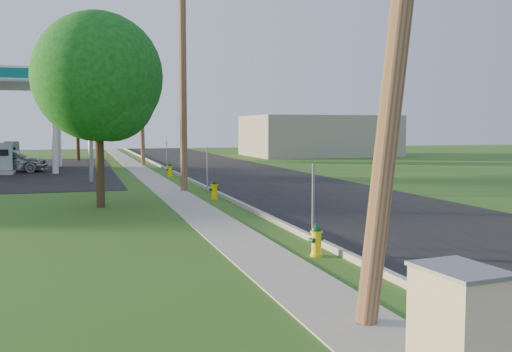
{
  "coord_description": "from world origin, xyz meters",
  "views": [
    {
      "loc": [
        -5.01,
        -8.23,
        2.85
      ],
      "look_at": [
        0.0,
        8.0,
        1.4
      ],
      "focal_mm": 40.0,
      "sensor_mm": 36.0,
      "label": 1
    }
  ],
  "objects_px": {
    "fuel_pump_se": "(12,158)",
    "hydrant_mid": "(214,190)",
    "tree_lot": "(78,108)",
    "utility_cabinet": "(458,342)",
    "price_pylon": "(89,77)",
    "tree_verge": "(101,82)",
    "hydrant_far": "(170,170)",
    "car_silver": "(9,160)",
    "utility_pole_mid": "(183,80)",
    "utility_pole_far": "(141,101)",
    "fuel_pump_ne": "(5,162)",
    "hydrant_near": "(317,240)"
  },
  "relations": [
    {
      "from": "utility_cabinet",
      "to": "utility_pole_far",
      "type": "bearing_deg",
      "value": 88.65
    },
    {
      "from": "utility_pole_mid",
      "to": "hydrant_far",
      "type": "distance_m",
      "value": 8.94
    },
    {
      "from": "fuel_pump_ne",
      "to": "fuel_pump_se",
      "type": "bearing_deg",
      "value": 90.0
    },
    {
      "from": "hydrant_mid",
      "to": "price_pylon",
      "type": "bearing_deg",
      "value": 117.18
    },
    {
      "from": "utility_pole_far",
      "to": "price_pylon",
      "type": "relative_size",
      "value": 1.39
    },
    {
      "from": "utility_cabinet",
      "to": "tree_verge",
      "type": "bearing_deg",
      "value": 99.58
    },
    {
      "from": "tree_lot",
      "to": "utility_cabinet",
      "type": "distance_m",
      "value": 47.08
    },
    {
      "from": "hydrant_far",
      "to": "hydrant_near",
      "type": "bearing_deg",
      "value": -89.96
    },
    {
      "from": "hydrant_near",
      "to": "hydrant_far",
      "type": "bearing_deg",
      "value": 90.04
    },
    {
      "from": "fuel_pump_se",
      "to": "tree_verge",
      "type": "height_order",
      "value": "tree_verge"
    },
    {
      "from": "utility_pole_far",
      "to": "fuel_pump_se",
      "type": "relative_size",
      "value": 2.97
    },
    {
      "from": "tree_verge",
      "to": "hydrant_mid",
      "type": "distance_m",
      "value": 5.99
    },
    {
      "from": "hydrant_far",
      "to": "tree_verge",
      "type": "bearing_deg",
      "value": -109.21
    },
    {
      "from": "utility_pole_mid",
      "to": "car_silver",
      "type": "bearing_deg",
      "value": 122.11
    },
    {
      "from": "fuel_pump_se",
      "to": "hydrant_mid",
      "type": "relative_size",
      "value": 4.06
    },
    {
      "from": "hydrant_near",
      "to": "utility_cabinet",
      "type": "relative_size",
      "value": 0.49
    },
    {
      "from": "utility_pole_mid",
      "to": "fuel_pump_se",
      "type": "bearing_deg",
      "value": 117.63
    },
    {
      "from": "utility_pole_mid",
      "to": "hydrant_mid",
      "type": "distance_m",
      "value": 5.67
    },
    {
      "from": "hydrant_mid",
      "to": "car_silver",
      "type": "bearing_deg",
      "value": 118.51
    },
    {
      "from": "hydrant_mid",
      "to": "car_silver",
      "type": "height_order",
      "value": "car_silver"
    },
    {
      "from": "price_pylon",
      "to": "hydrant_far",
      "type": "height_order",
      "value": "price_pylon"
    },
    {
      "from": "utility_cabinet",
      "to": "car_silver",
      "type": "distance_m",
      "value": 35.45
    },
    {
      "from": "price_pylon",
      "to": "tree_lot",
      "type": "xyz_separation_m",
      "value": [
        -0.6,
        20.65,
        -0.91
      ]
    },
    {
      "from": "fuel_pump_se",
      "to": "car_silver",
      "type": "relative_size",
      "value": 0.7
    },
    {
      "from": "utility_pole_mid",
      "to": "hydrant_far",
      "type": "bearing_deg",
      "value": 86.08
    },
    {
      "from": "tree_verge",
      "to": "utility_cabinet",
      "type": "xyz_separation_m",
      "value": [
        2.75,
        -16.29,
        -3.69
      ]
    },
    {
      "from": "fuel_pump_ne",
      "to": "hydrant_far",
      "type": "distance_m",
      "value": 10.83
    },
    {
      "from": "tree_lot",
      "to": "hydrant_mid",
      "type": "bearing_deg",
      "value": -80.13
    },
    {
      "from": "utility_pole_far",
      "to": "hydrant_far",
      "type": "relative_size",
      "value": 11.83
    },
    {
      "from": "hydrant_mid",
      "to": "hydrant_far",
      "type": "xyz_separation_m",
      "value": [
        -0.1,
        10.98,
        0.01
      ]
    },
    {
      "from": "price_pylon",
      "to": "hydrant_mid",
      "type": "relative_size",
      "value": 8.7
    },
    {
      "from": "hydrant_near",
      "to": "hydrant_mid",
      "type": "height_order",
      "value": "hydrant_mid"
    },
    {
      "from": "utility_pole_far",
      "to": "hydrant_mid",
      "type": "distance_m",
      "value": 21.77
    },
    {
      "from": "fuel_pump_se",
      "to": "hydrant_mid",
      "type": "distance_m",
      "value": 22.43
    },
    {
      "from": "tree_lot",
      "to": "hydrant_far",
      "type": "bearing_deg",
      "value": -74.78
    },
    {
      "from": "hydrant_near",
      "to": "hydrant_far",
      "type": "relative_size",
      "value": 0.92
    },
    {
      "from": "hydrant_mid",
      "to": "car_silver",
      "type": "distance_m",
      "value": 19.62
    },
    {
      "from": "tree_verge",
      "to": "hydrant_near",
      "type": "bearing_deg",
      "value": -65.9
    },
    {
      "from": "price_pylon",
      "to": "tree_verge",
      "type": "xyz_separation_m",
      "value": [
        0.24,
        -9.84,
        -0.99
      ]
    },
    {
      "from": "price_pylon",
      "to": "hydrant_far",
      "type": "relative_size",
      "value": 8.53
    },
    {
      "from": "fuel_pump_ne",
      "to": "hydrant_mid",
      "type": "relative_size",
      "value": 4.06
    },
    {
      "from": "utility_pole_mid",
      "to": "fuel_pump_ne",
      "type": "bearing_deg",
      "value": 124.4
    },
    {
      "from": "fuel_pump_ne",
      "to": "car_silver",
      "type": "bearing_deg",
      "value": 80.53
    },
    {
      "from": "tree_verge",
      "to": "car_silver",
      "type": "bearing_deg",
      "value": 105.55
    },
    {
      "from": "hydrant_near",
      "to": "utility_cabinet",
      "type": "bearing_deg",
      "value": -101.88
    },
    {
      "from": "price_pylon",
      "to": "utility_cabinet",
      "type": "xyz_separation_m",
      "value": [
        2.99,
        -26.14,
        -4.68
      ]
    },
    {
      "from": "utility_pole_far",
      "to": "fuel_pump_se",
      "type": "height_order",
      "value": "utility_pole_far"
    },
    {
      "from": "fuel_pump_ne",
      "to": "utility_cabinet",
      "type": "bearing_deg",
      "value": -76.64
    },
    {
      "from": "utility_pole_far",
      "to": "tree_lot",
      "type": "xyz_separation_m",
      "value": [
        -4.5,
        8.15,
        -0.28
      ]
    },
    {
      "from": "fuel_pump_ne",
      "to": "tree_verge",
      "type": "xyz_separation_m",
      "value": [
        5.24,
        -17.34,
        3.72
      ]
    }
  ]
}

